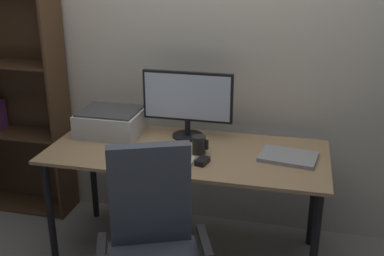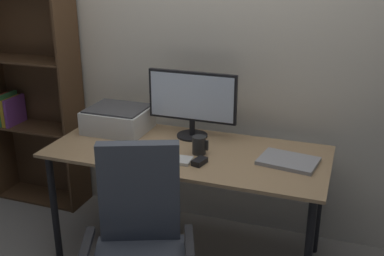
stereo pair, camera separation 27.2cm
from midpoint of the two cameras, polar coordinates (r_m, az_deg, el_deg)
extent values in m
plane|color=gray|center=(3.19, 2.01, -15.10)|extent=(12.00, 12.00, 0.00)
cube|color=beige|center=(3.16, 5.31, 10.30)|extent=(6.40, 0.10, 2.60)
cube|color=tan|center=(2.82, 2.19, -2.96)|extent=(1.68, 0.73, 0.02)
cylinder|color=black|center=(3.05, -14.02, -9.46)|extent=(0.04, 0.04, 0.72)
cylinder|color=black|center=(3.51, -8.63, -4.91)|extent=(0.04, 0.04, 0.72)
cylinder|color=black|center=(3.16, 17.65, -8.81)|extent=(0.04, 0.04, 0.72)
cylinder|color=black|center=(3.03, 2.59, -0.96)|extent=(0.20, 0.20, 0.01)
cylinder|color=black|center=(3.01, 2.61, 0.03)|extent=(0.04, 0.04, 0.10)
cube|color=black|center=(2.94, 2.67, 3.84)|extent=(0.58, 0.03, 0.32)
cube|color=silver|center=(2.93, 2.59, 3.76)|extent=(0.55, 0.01, 0.29)
cube|color=silver|center=(2.69, -0.19, -3.79)|extent=(0.29, 0.12, 0.02)
cube|color=black|center=(2.63, 3.89, -4.17)|extent=(0.08, 0.11, 0.03)
cylinder|color=black|center=(2.76, 3.69, -2.16)|extent=(0.08, 0.08, 0.11)
cube|color=black|center=(2.74, 4.66, -2.18)|extent=(0.02, 0.01, 0.06)
cube|color=#99999E|center=(2.73, 14.49, -3.98)|extent=(0.35, 0.27, 0.02)
cube|color=silver|center=(3.13, -6.57, 0.97)|extent=(0.40, 0.34, 0.15)
cube|color=#424244|center=(3.10, -6.63, 2.38)|extent=(0.37, 0.31, 0.01)
cube|color=white|center=(2.70, -4.23, -3.89)|extent=(0.27, 0.33, 0.00)
cube|color=#474C56|center=(2.33, -3.11, -7.85)|extent=(0.40, 0.21, 0.52)
cube|color=#232326|center=(2.27, -9.32, -13.95)|extent=(0.13, 0.26, 0.03)
cube|color=#232326|center=(2.26, 3.22, -13.81)|extent=(0.13, 0.26, 0.03)
cube|color=#4C331E|center=(3.46, -12.23, 3.46)|extent=(0.02, 0.28, 1.74)
cube|color=#4C331E|center=(3.76, -15.81, 4.49)|extent=(0.73, 0.01, 1.74)
cube|color=#4C331E|center=(3.97, -15.72, -8.06)|extent=(0.69, 0.26, 0.02)
cube|color=#4C331E|center=(3.73, -16.59, 0.09)|extent=(0.69, 0.26, 0.02)
cube|color=#4C331E|center=(3.59, -17.43, 7.91)|extent=(0.69, 0.26, 0.02)
cube|color=#B22D28|center=(3.87, -20.49, 2.18)|extent=(0.03, 0.22, 0.22)
cube|color=#28478C|center=(3.85, -20.05, 1.91)|extent=(0.03, 0.22, 0.19)
cube|color=#337242|center=(3.82, -19.68, 2.22)|extent=(0.02, 0.22, 0.24)
cube|color=gold|center=(3.80, -19.27, 1.96)|extent=(0.03, 0.22, 0.21)
cube|color=#723884|center=(3.78, -18.88, 1.97)|extent=(0.02, 0.22, 0.21)
camera|label=1|loc=(0.14, -87.14, 1.07)|focal=43.72mm
camera|label=2|loc=(0.14, 92.86, -1.07)|focal=43.72mm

